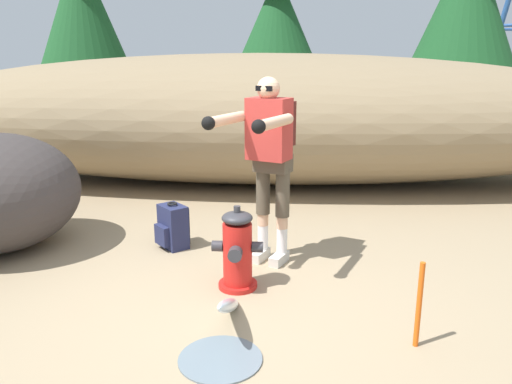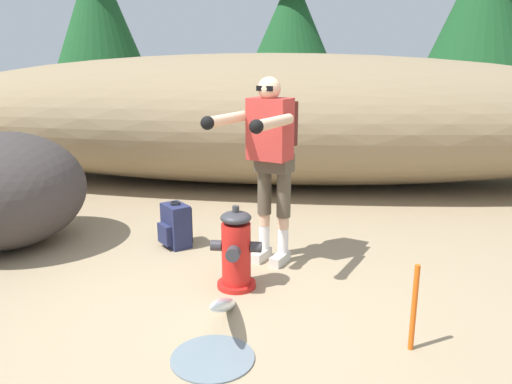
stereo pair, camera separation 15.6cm
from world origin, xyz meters
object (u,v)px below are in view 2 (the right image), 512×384
Objects in this scene: boulder_large at (4,190)px; survey_stake at (414,308)px; fire_hydrant at (236,251)px; spare_backpack at (176,226)px; utility_worker at (270,148)px.

survey_stake is at bearing -22.22° from boulder_large.
fire_hydrant is 1.15m from spare_backpack.
fire_hydrant is 0.45× the size of boulder_large.
utility_worker is 1.07× the size of boulder_large.
fire_hydrant is 2.58m from boulder_large.
fire_hydrant is 0.98m from utility_worker.
spare_backpack is at bearing 140.69° from survey_stake.
boulder_large reaches higher than fire_hydrant.
fire_hydrant is at bearing 88.66° from spare_backpack.
utility_worker reaches higher than spare_backpack.
spare_backpack is at bearing 130.84° from fire_hydrant.
spare_backpack is 0.29× the size of boulder_large.
spare_backpack is 1.76m from boulder_large.
fire_hydrant reaches higher than survey_stake.
boulder_large is (-2.46, 0.73, 0.26)m from fire_hydrant.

